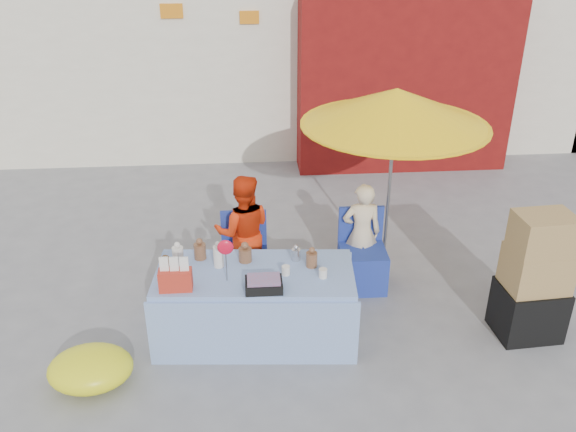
{
  "coord_description": "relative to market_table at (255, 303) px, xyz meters",
  "views": [
    {
      "loc": [
        -0.25,
        -4.63,
        3.67
      ],
      "look_at": [
        0.16,
        0.6,
        1.0
      ],
      "focal_mm": 38.0,
      "sensor_mm": 36.0,
      "label": 1
    }
  ],
  "objects": [
    {
      "name": "ground",
      "position": [
        0.2,
        -0.08,
        -0.37
      ],
      "size": [
        80.0,
        80.0,
        0.0
      ],
      "primitive_type": "plane",
      "color": "slate",
      "rests_on": "ground"
    },
    {
      "name": "market_table",
      "position": [
        0.0,
        0.0,
        0.0
      ],
      "size": [
        1.91,
        1.0,
        1.12
      ],
      "rotation": [
        0.0,
        0.0,
        -0.08
      ],
      "color": "#869FD7",
      "rests_on": "ground"
    },
    {
      "name": "chair_left",
      "position": [
        -0.08,
        0.77,
        -0.11
      ],
      "size": [
        0.49,
        0.48,
        0.85
      ],
      "rotation": [
        0.0,
        0.0,
        -0.01
      ],
      "color": "navy",
      "rests_on": "ground"
    },
    {
      "name": "chair_right",
      "position": [
        1.17,
        0.77,
        -0.11
      ],
      "size": [
        0.49,
        0.48,
        0.85
      ],
      "rotation": [
        0.0,
        0.0,
        -0.01
      ],
      "color": "navy",
      "rests_on": "ground"
    },
    {
      "name": "vendor_orange",
      "position": [
        -0.08,
        0.9,
        0.27
      ],
      "size": [
        0.62,
        0.49,
        1.27
      ],
      "primitive_type": "imported",
      "rotation": [
        0.0,
        0.0,
        3.13
      ],
      "color": "red",
      "rests_on": "ground"
    },
    {
      "name": "vendor_beige",
      "position": [
        1.17,
        0.9,
        0.21
      ],
      "size": [
        0.42,
        0.28,
        1.14
      ],
      "primitive_type": "imported",
      "rotation": [
        0.0,
        0.0,
        3.13
      ],
      "color": "beige",
      "rests_on": "ground"
    },
    {
      "name": "umbrella",
      "position": [
        1.47,
        1.05,
        1.53
      ],
      "size": [
        1.9,
        1.9,
        2.09
      ],
      "color": "gray",
      "rests_on": "ground"
    },
    {
      "name": "box_stack",
      "position": [
        2.58,
        -0.17,
        0.22
      ],
      "size": [
        0.61,
        0.51,
        1.28
      ],
      "rotation": [
        0.0,
        0.0,
        0.07
      ],
      "color": "black",
      "rests_on": "ground"
    },
    {
      "name": "tarp_bundle",
      "position": [
        -1.42,
        -0.56,
        -0.2
      ],
      "size": [
        0.83,
        0.71,
        0.32
      ],
      "primitive_type": "ellipsoid",
      "rotation": [
        0.0,
        0.0,
        0.21
      ],
      "color": "yellow",
      "rests_on": "ground"
    }
  ]
}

